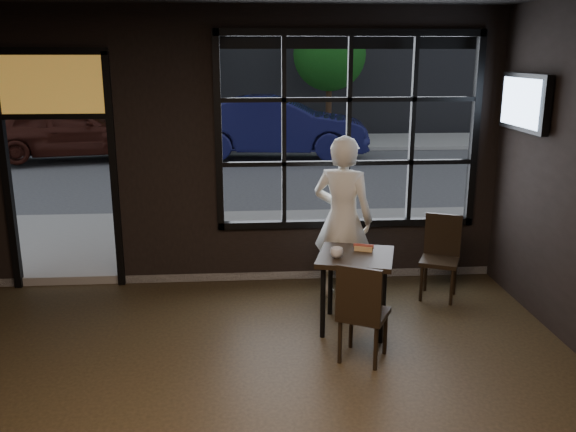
{
  "coord_description": "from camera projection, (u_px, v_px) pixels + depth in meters",
  "views": [
    {
      "loc": [
        -0.02,
        -3.49,
        2.67
      ],
      "look_at": [
        0.4,
        2.2,
        1.15
      ],
      "focal_mm": 38.0,
      "sensor_mm": 36.0,
      "label": 1
    }
  ],
  "objects": [
    {
      "name": "window_frame",
      "position": [
        348.0,
        132.0,
        7.05
      ],
      "size": [
        3.06,
        0.12,
        2.28
      ],
      "primitive_type": "cube",
      "color": "black",
      "rests_on": "ground"
    },
    {
      "name": "stained_transom",
      "position": [
        52.0,
        84.0,
        6.67
      ],
      "size": [
        1.2,
        0.06,
        0.7
      ],
      "primitive_type": "cube",
      "color": "orange",
      "rests_on": "ground"
    },
    {
      "name": "street_asphalt",
      "position": [
        243.0,
        116.0,
        27.18
      ],
      "size": [
        60.0,
        41.0,
        0.04
      ],
      "primitive_type": "cube",
      "color": "#545456",
      "rests_on": "ground"
    },
    {
      "name": "cafe_table",
      "position": [
        355.0,
        291.0,
        6.05
      ],
      "size": [
        0.88,
        0.88,
        0.78
      ],
      "primitive_type": "cube",
      "rotation": [
        0.0,
        0.0,
        -0.27
      ],
      "color": "black",
      "rests_on": "floor"
    },
    {
      "name": "chair_near",
      "position": [
        364.0,
        311.0,
        5.41
      ],
      "size": [
        0.54,
        0.54,
        0.93
      ],
      "primitive_type": "cube",
      "rotation": [
        0.0,
        0.0,
        2.66
      ],
      "color": "black",
      "rests_on": "floor"
    },
    {
      "name": "chair_window",
      "position": [
        440.0,
        259.0,
        6.78
      ],
      "size": [
        0.54,
        0.54,
        0.93
      ],
      "primitive_type": "cube",
      "rotation": [
        0.0,
        0.0,
        -0.43
      ],
      "color": "black",
      "rests_on": "floor"
    },
    {
      "name": "man",
      "position": [
        343.0,
        219.0,
        6.68
      ],
      "size": [
        0.8,
        0.7,
        1.84
      ],
      "primitive_type": "imported",
      "rotation": [
        0.0,
        0.0,
        2.67
      ],
      "color": "silver",
      "rests_on": "floor"
    },
    {
      "name": "hotdog",
      "position": [
        364.0,
        248.0,
        6.06
      ],
      "size": [
        0.22,
        0.14,
        0.06
      ],
      "primitive_type": null,
      "rotation": [
        0.0,
        0.0,
        -0.35
      ],
      "color": "tan",
      "rests_on": "cafe_table"
    },
    {
      "name": "cup",
      "position": [
        337.0,
        253.0,
        5.86
      ],
      "size": [
        0.17,
        0.17,
        0.1
      ],
      "primitive_type": "imported",
      "rotation": [
        0.0,
        0.0,
        -0.55
      ],
      "color": "silver",
      "rests_on": "cafe_table"
    },
    {
      "name": "tv",
      "position": [
        525.0,
        102.0,
        6.37
      ],
      "size": [
        0.12,
        1.02,
        0.59
      ],
      "primitive_type": "cube",
      "color": "black",
      "rests_on": "wall_right"
    },
    {
      "name": "navy_car",
      "position": [
        276.0,
        126.0,
        15.6
      ],
      "size": [
        4.81,
        2.12,
        1.54
      ],
      "primitive_type": "imported",
      "rotation": [
        0.0,
        0.0,
        1.46
      ],
      "color": "#121340",
      "rests_on": "street_asphalt"
    },
    {
      "name": "maroon_car",
      "position": [
        68.0,
        129.0,
        15.39
      ],
      "size": [
        4.52,
        2.5,
        1.45
      ],
      "primitive_type": "imported",
      "rotation": [
        0.0,
        0.0,
        1.76
      ],
      "color": "black",
      "rests_on": "street_asphalt"
    },
    {
      "name": "tree_left",
      "position": [
        159.0,
        46.0,
        17.81
      ],
      "size": [
        2.41,
        2.41,
        4.12
      ],
      "color": "#332114",
      "rests_on": "street_asphalt"
    },
    {
      "name": "tree_right",
      "position": [
        329.0,
        55.0,
        18.38
      ],
      "size": [
        2.2,
        2.2,
        3.75
      ],
      "color": "#332114",
      "rests_on": "street_asphalt"
    }
  ]
}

